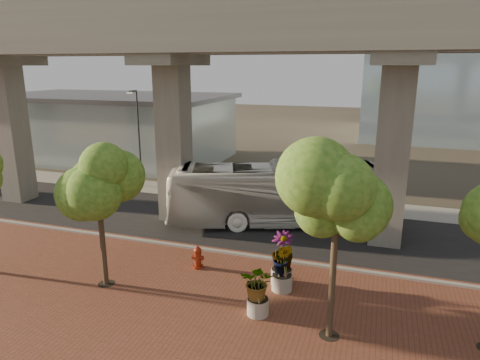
% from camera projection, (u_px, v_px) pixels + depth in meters
% --- Properties ---
extents(ground, '(160.00, 160.00, 0.00)m').
position_uv_depth(ground, '(263.00, 242.00, 22.46)').
color(ground, '#393229').
rests_on(ground, ground).
extents(brick_plaza, '(70.00, 13.00, 0.06)m').
position_uv_depth(brick_plaza, '(204.00, 327.00, 15.10)').
color(brick_plaza, brown).
rests_on(brick_plaza, ground).
extents(asphalt_road, '(90.00, 8.00, 0.04)m').
position_uv_depth(asphalt_road, '(273.00, 229.00, 24.29)').
color(asphalt_road, black).
rests_on(asphalt_road, ground).
extents(curb_strip, '(70.00, 0.25, 0.16)m').
position_uv_depth(curb_strip, '(253.00, 257.00, 20.60)').
color(curb_strip, gray).
rests_on(curb_strip, ground).
extents(far_sidewalk, '(90.00, 3.00, 0.06)m').
position_uv_depth(far_sidewalk, '(292.00, 201.00, 29.33)').
color(far_sidewalk, gray).
rests_on(far_sidewalk, ground).
extents(transit_viaduct, '(72.00, 5.60, 12.40)m').
position_uv_depth(transit_viaduct, '(275.00, 99.00, 22.41)').
color(transit_viaduct, gray).
rests_on(transit_viaduct, ground).
extents(station_pavilion, '(23.00, 13.00, 6.30)m').
position_uv_depth(station_pavilion, '(111.00, 126.00, 42.35)').
color(station_pavilion, '#A6BABE').
rests_on(station_pavilion, ground).
extents(transit_bus, '(13.22, 7.18, 3.61)m').
position_uv_depth(transit_bus, '(280.00, 194.00, 24.69)').
color(transit_bus, silver).
rests_on(transit_bus, ground).
extents(fire_hydrant, '(0.53, 0.47, 1.05)m').
position_uv_depth(fire_hydrant, '(198.00, 257.00, 19.39)').
color(fire_hydrant, maroon).
rests_on(fire_hydrant, ground).
extents(planter_front, '(1.80, 1.80, 1.98)m').
position_uv_depth(planter_front, '(258.00, 285.00, 15.55)').
color(planter_front, gray).
rests_on(planter_front, ground).
extents(planter_right, '(2.17, 2.17, 2.32)m').
position_uv_depth(planter_right, '(282.00, 253.00, 17.69)').
color(planter_right, gray).
rests_on(planter_right, ground).
extents(planter_left, '(1.87, 1.87, 2.06)m').
position_uv_depth(planter_left, '(282.00, 262.00, 17.27)').
color(planter_left, gray).
rests_on(planter_left, ground).
extents(street_tree_near_west, '(3.65, 3.65, 6.17)m').
position_uv_depth(street_tree_near_west, '(97.00, 181.00, 16.92)').
color(street_tree_near_west, '#4B3D2B').
rests_on(street_tree_near_west, ground).
extents(street_tree_near_east, '(3.84, 3.84, 6.67)m').
position_uv_depth(street_tree_near_east, '(337.00, 199.00, 13.33)').
color(street_tree_near_east, '#4B3D2B').
rests_on(street_tree_near_east, ground).
extents(streetlamp_west, '(0.36, 1.05, 7.26)m').
position_uv_depth(streetlamp_west, '(138.00, 132.00, 31.69)').
color(streetlamp_west, '#2A2A2F').
rests_on(streetlamp_west, ground).
extents(streetlamp_east, '(0.37, 1.08, 7.46)m').
position_uv_depth(streetlamp_east, '(402.00, 150.00, 24.28)').
color(streetlamp_east, '#303136').
rests_on(streetlamp_east, ground).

